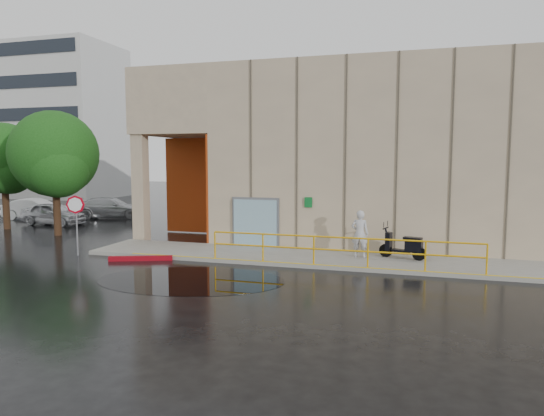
{
  "coord_description": "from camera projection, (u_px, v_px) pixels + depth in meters",
  "views": [
    {
      "loc": [
        6.61,
        -13.6,
        3.91
      ],
      "look_at": [
        1.79,
        3.0,
        2.13
      ],
      "focal_mm": 32.0,
      "sensor_mm": 36.0,
      "label": 1
    }
  ],
  "objects": [
    {
      "name": "sidewalk",
      "position": [
        339.0,
        260.0,
        18.4
      ],
      "size": [
        20.0,
        3.0,
        0.15
      ],
      "primitive_type": "cube",
      "color": "gray",
      "rests_on": "ground"
    },
    {
      "name": "car_c",
      "position": [
        111.0,
        208.0,
        31.72
      ],
      "size": [
        5.04,
        3.33,
        1.36
      ],
      "primitive_type": "imported",
      "rotation": [
        0.0,
        0.0,
        1.91
      ],
      "color": "#A6A9AD",
      "rests_on": "ground"
    },
    {
      "name": "car_a",
      "position": [
        53.0,
        214.0,
        28.55
      ],
      "size": [
        3.98,
        1.79,
        1.33
      ],
      "primitive_type": "imported",
      "rotation": [
        0.0,
        0.0,
        1.51
      ],
      "color": "silver",
      "rests_on": "ground"
    },
    {
      "name": "tree_near",
      "position": [
        55.0,
        157.0,
        24.14
      ],
      "size": [
        4.31,
        4.31,
        6.29
      ],
      "rotation": [
        0.0,
        0.0,
        -0.17
      ],
      "color": "#301D10",
      "rests_on": "ground"
    },
    {
      "name": "stop_sign",
      "position": [
        76.0,
        212.0,
        19.38
      ],
      "size": [
        0.7,
        0.29,
        2.43
      ],
      "rotation": [
        0.0,
        0.0,
        -0.04
      ],
      "color": "slate",
      "rests_on": "ground"
    },
    {
      "name": "car_b",
      "position": [
        36.0,
        209.0,
        31.13
      ],
      "size": [
        4.22,
        2.06,
        1.33
      ],
      "primitive_type": "imported",
      "rotation": [
        0.0,
        0.0,
        1.74
      ],
      "color": "white",
      "rests_on": "ground"
    },
    {
      "name": "ground",
      "position": [
        191.0,
        283.0,
        15.22
      ],
      "size": [
        120.0,
        120.0,
        0.0
      ],
      "primitive_type": "plane",
      "color": "black",
      "rests_on": "ground"
    },
    {
      "name": "scooter",
      "position": [
        403.0,
        238.0,
        18.11
      ],
      "size": [
        1.81,
        1.01,
        1.36
      ],
      "rotation": [
        0.0,
        0.0,
        -0.27
      ],
      "color": "black",
      "rests_on": "sidewalk"
    },
    {
      "name": "tree_far",
      "position": [
        5.0,
        161.0,
        26.48
      ],
      "size": [
        3.9,
        3.9,
        5.86
      ],
      "rotation": [
        0.0,
        0.0,
        0.33
      ],
      "color": "#301D10",
      "rests_on": "ground"
    },
    {
      "name": "distant_building",
      "position": [
        58.0,
        123.0,
        48.95
      ],
      "size": [
        12.0,
        8.08,
        15.0
      ],
      "color": "silver",
      "rests_on": "ground"
    },
    {
      "name": "person",
      "position": [
        360.0,
        234.0,
        18.43
      ],
      "size": [
        0.67,
        0.45,
        1.8
      ],
      "primitive_type": "imported",
      "rotation": [
        0.0,
        0.0,
        3.11
      ],
      "color": "silver",
      "rests_on": "sidewalk"
    },
    {
      "name": "red_curb",
      "position": [
        141.0,
        258.0,
        18.56
      ],
      "size": [
        2.31,
        1.02,
        0.18
      ],
      "primitive_type": "cube",
      "rotation": [
        0.0,
        0.0,
        0.36
      ],
      "color": "maroon",
      "rests_on": "ground"
    },
    {
      "name": "building",
      "position": [
        381.0,
        152.0,
        23.87
      ],
      "size": [
        20.0,
        10.17,
        8.0
      ],
      "color": "tan",
      "rests_on": "ground"
    },
    {
      "name": "puddle",
      "position": [
        191.0,
        280.0,
        15.59
      ],
      "size": [
        6.61,
        4.68,
        0.01
      ],
      "primitive_type": "cube",
      "rotation": [
        0.0,
        0.0,
        0.16
      ],
      "color": "black",
      "rests_on": "ground"
    },
    {
      "name": "guardrail",
      "position": [
        340.0,
        251.0,
        16.98
      ],
      "size": [
        9.56,
        0.06,
        1.03
      ],
      "color": "#EBAA0C",
      "rests_on": "sidewalk"
    }
  ]
}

